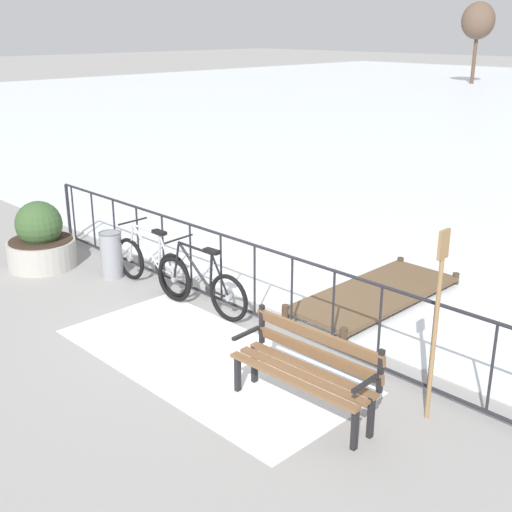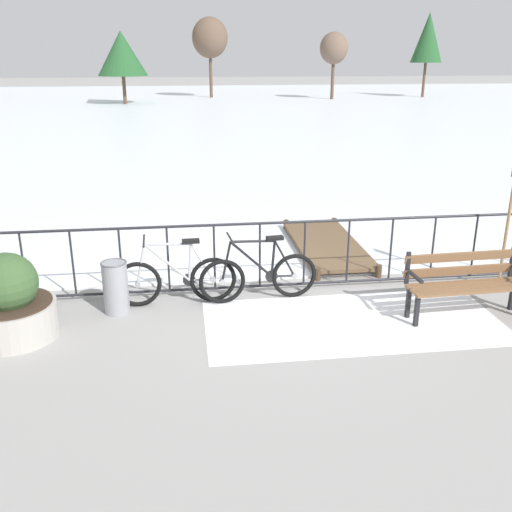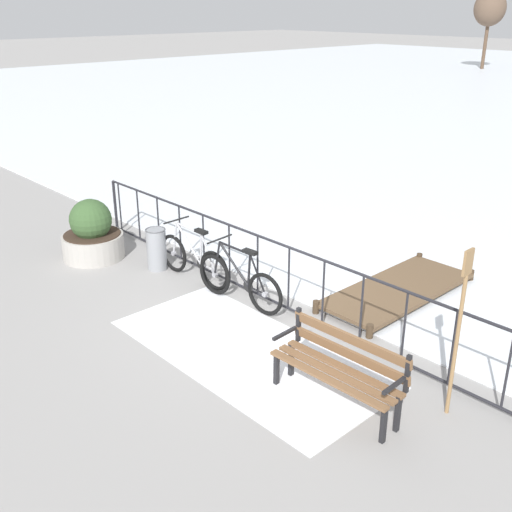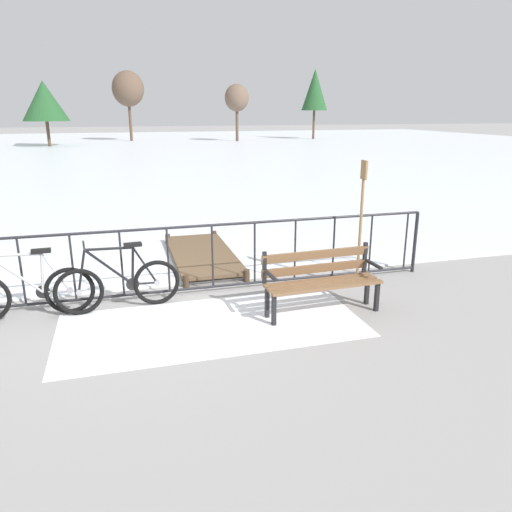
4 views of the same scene
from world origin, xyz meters
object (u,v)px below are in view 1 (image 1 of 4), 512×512
object	(u,v)px
bicycle_second	(151,264)
trash_bin	(111,254)
park_bench	(307,364)
bicycle_near_railing	(201,286)
oar_upright	(437,314)
planter_with_shrub	(41,241)

from	to	relation	value
bicycle_second	trash_bin	size ratio (longest dim) A/B	2.34
park_bench	bicycle_near_railing	bearing A→B (deg)	162.71
bicycle_near_railing	trash_bin	xyz separation A→B (m)	(-1.98, -0.15, 0.00)
bicycle_near_railing	bicycle_second	bearing A→B (deg)	178.75
park_bench	oar_upright	xyz separation A→B (m)	(0.96, 0.75, 0.63)
bicycle_second	oar_upright	distance (m)	4.85
bicycle_second	park_bench	size ratio (longest dim) A/B	1.06
trash_bin	bicycle_near_railing	bearing A→B (deg)	4.34
bicycle_near_railing	trash_bin	bearing A→B (deg)	-175.66
bicycle_near_railing	park_bench	distance (m)	2.79
planter_with_shrub	trash_bin	world-z (taller)	planter_with_shrub
planter_with_shrub	trash_bin	size ratio (longest dim) A/B	1.50
bicycle_near_railing	park_bench	world-z (taller)	bicycle_near_railing
bicycle_second	park_bench	bearing A→B (deg)	-12.57
trash_bin	oar_upright	distance (m)	5.65
bicycle_near_railing	planter_with_shrub	size ratio (longest dim) A/B	1.56
bicycle_near_railing	park_bench	xyz separation A→B (m)	(2.66, -0.83, 0.14)
bicycle_near_railing	trash_bin	size ratio (longest dim) A/B	2.33
bicycle_second	trash_bin	bearing A→B (deg)	-167.74
oar_upright	bicycle_near_railing	bearing A→B (deg)	178.73
bicycle_near_railing	trash_bin	distance (m)	1.98
bicycle_second	planter_with_shrub	xyz separation A→B (m)	(-2.03, -0.73, 0.07)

